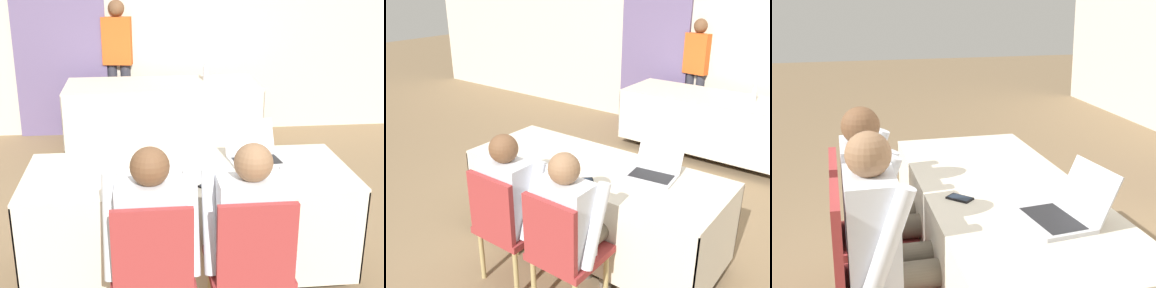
# 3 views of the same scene
# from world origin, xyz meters

# --- Properties ---
(ground_plane) EXTENTS (24.00, 24.00, 0.00)m
(ground_plane) POSITION_xyz_m (0.00, 0.00, 0.00)
(ground_plane) COLOR #846B4C
(wall_back) EXTENTS (12.00, 0.06, 2.70)m
(wall_back) POSITION_xyz_m (0.00, 3.25, 1.35)
(wall_back) COLOR beige
(wall_back) RESTS_ON ground_plane
(curtain_panel) EXTENTS (1.06, 0.04, 2.65)m
(curtain_panel) POSITION_xyz_m (-1.18, 3.19, 1.33)
(curtain_panel) COLOR slate
(curtain_panel) RESTS_ON ground_plane
(conference_table_near) EXTENTS (2.07, 0.82, 0.76)m
(conference_table_near) POSITION_xyz_m (0.00, 0.00, 0.58)
(conference_table_near) COLOR beige
(conference_table_near) RESTS_ON ground_plane
(conference_table_far) EXTENTS (2.07, 0.82, 0.76)m
(conference_table_far) POSITION_xyz_m (-0.04, 2.51, 0.58)
(conference_table_far) COLOR beige
(conference_table_far) RESTS_ON ground_plane
(laptop) EXTENTS (0.38, 0.39, 0.24)m
(laptop) POSITION_xyz_m (0.45, 0.13, 0.80)
(laptop) COLOR #B7B7BC
(laptop) RESTS_ON conference_table_near
(cell_phone) EXTENTS (0.14, 0.13, 0.01)m
(cell_phone) POSITION_xyz_m (0.09, -0.25, 0.76)
(cell_phone) COLOR black
(cell_phone) RESTS_ON conference_table_near
(paper_beside_laptop) EXTENTS (0.26, 0.33, 0.00)m
(paper_beside_laptop) POSITION_xyz_m (0.80, 0.07, 0.76)
(paper_beside_laptop) COLOR white
(paper_beside_laptop) RESTS_ON conference_table_near
(paper_centre_table) EXTENTS (0.31, 0.35, 0.00)m
(paper_centre_table) POSITION_xyz_m (-0.54, 0.11, 0.76)
(paper_centre_table) COLOR white
(paper_centre_table) RESTS_ON conference_table_near
(paper_left_edge) EXTENTS (0.23, 0.31, 0.00)m
(paper_left_edge) POSITION_xyz_m (-0.18, 0.02, 0.76)
(paper_left_edge) COLOR white
(paper_left_edge) RESTS_ON conference_table_near
(water_bottle) EXTENTS (0.06, 0.06, 0.22)m
(water_bottle) POSITION_xyz_m (0.45, 2.61, 0.86)
(water_bottle) COLOR #B7B7C1
(water_bottle) RESTS_ON conference_table_far
(chair_near_left) EXTENTS (0.44, 0.44, 0.91)m
(chair_near_left) POSITION_xyz_m (-0.26, -0.72, 0.50)
(chair_near_left) COLOR tan
(chair_near_left) RESTS_ON ground_plane
(chair_near_right) EXTENTS (0.44, 0.44, 0.91)m
(chair_near_right) POSITION_xyz_m (0.26, -0.72, 0.50)
(chair_near_right) COLOR tan
(chair_near_right) RESTS_ON ground_plane
(person_checkered_shirt) EXTENTS (0.50, 0.52, 1.17)m
(person_checkered_shirt) POSITION_xyz_m (-0.26, -0.61, 0.66)
(person_checkered_shirt) COLOR #665B4C
(person_checkered_shirt) RESTS_ON ground_plane
(person_white_shirt) EXTENTS (0.50, 0.52, 1.17)m
(person_white_shirt) POSITION_xyz_m (0.26, -0.61, 0.66)
(person_white_shirt) COLOR #665B4C
(person_white_shirt) RESTS_ON ground_plane
(person_red_shirt) EXTENTS (0.37, 0.25, 1.59)m
(person_red_shirt) POSITION_xyz_m (-0.52, 3.22, 0.91)
(person_red_shirt) COLOR #33333D
(person_red_shirt) RESTS_ON ground_plane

